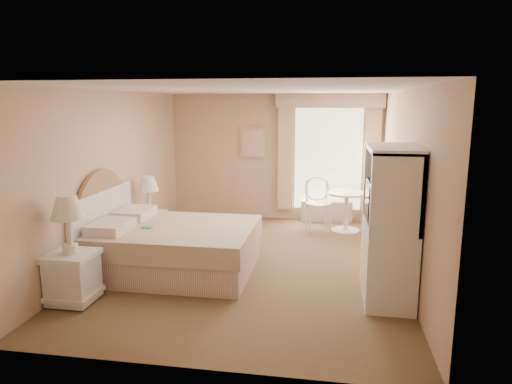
% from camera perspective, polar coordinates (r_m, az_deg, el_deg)
% --- Properties ---
extents(room, '(4.21, 5.51, 2.51)m').
position_cam_1_polar(room, '(6.47, -0.56, 1.55)').
color(room, brown).
rests_on(room, ground).
extents(window, '(2.05, 0.22, 2.51)m').
position_cam_1_polar(window, '(8.99, 9.01, 4.67)').
color(window, white).
rests_on(window, room).
extents(framed_art, '(0.52, 0.04, 0.62)m').
position_cam_1_polar(framed_art, '(9.16, -0.42, 6.23)').
color(framed_art, tan).
rests_on(framed_art, room).
extents(bed, '(2.18, 1.72, 1.52)m').
position_cam_1_polar(bed, '(6.52, -11.04, -6.57)').
color(bed, tan).
rests_on(bed, room).
extents(nightstand_near, '(0.52, 0.52, 1.27)m').
position_cam_1_polar(nightstand_near, '(5.78, -22.04, -8.30)').
color(nightstand_near, white).
rests_on(nightstand_near, room).
extents(nightstand_far, '(0.46, 0.46, 1.12)m').
position_cam_1_polar(nightstand_far, '(7.80, -13.11, -3.29)').
color(nightstand_far, white).
rests_on(nightstand_far, room).
extents(round_table, '(0.69, 0.69, 0.73)m').
position_cam_1_polar(round_table, '(8.47, 11.22, -1.65)').
color(round_table, silver).
rests_on(round_table, room).
extents(cafe_chair, '(0.58, 0.58, 0.99)m').
position_cam_1_polar(cafe_chair, '(8.50, 7.75, -0.89)').
color(cafe_chair, silver).
rests_on(cafe_chair, room).
extents(armoire, '(0.55, 1.10, 1.84)m').
position_cam_1_polar(armoire, '(5.66, 16.30, -5.37)').
color(armoire, white).
rests_on(armoire, room).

